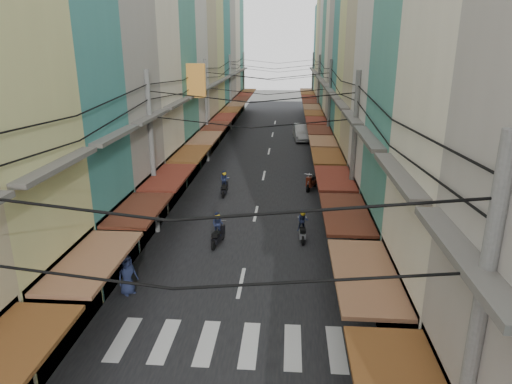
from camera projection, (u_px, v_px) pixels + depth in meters
The scene contains 15 objects.
ground at pixel (246, 261), 20.54m from camera, with size 160.00×160.00×0.00m, color #61615C.
road at pixel (268, 157), 39.50m from camera, with size 10.00×80.00×0.02m, color black.
sidewalk_left at pixel (194, 155), 39.95m from camera, with size 3.00×80.00×0.06m, color gray.
sidewalk_right at pixel (344, 158), 39.03m from camera, with size 3.00×80.00×0.06m, color gray.
crosswalk at pixel (228, 343), 14.84m from camera, with size 7.55×2.40×0.01m.
building_row_left at pixel (160, 37), 33.78m from camera, with size 7.80×67.67×23.70m.
building_row_right at pixel (377, 42), 32.66m from camera, with size 7.80×68.98×22.59m.
utility_poles at pixel (265, 84), 32.73m from camera, with size 10.20×66.13×8.20m.
white_car at pixel (303, 140), 46.43m from camera, with size 5.59×2.19×1.97m, color #B9BABE.
bicycle at pixel (369, 241), 22.58m from camera, with size 0.62×1.66×1.14m, color black.
moving_scooters at pixel (262, 206), 25.92m from camera, with size 6.06×11.10×1.66m.
parked_scooters at pixel (362, 319), 15.42m from camera, with size 13.35×15.76×0.97m.
pedestrians at pixel (157, 225), 21.80m from camera, with size 13.93×18.87×2.18m.
market_umbrella at pixel (384, 226), 18.70m from camera, with size 2.38×2.38×2.51m.
traffic_sign at pixel (385, 225), 18.57m from camera, with size 0.10×0.68×3.12m.
Camera 1 is at (1.84, -18.48, 9.32)m, focal length 32.00 mm.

